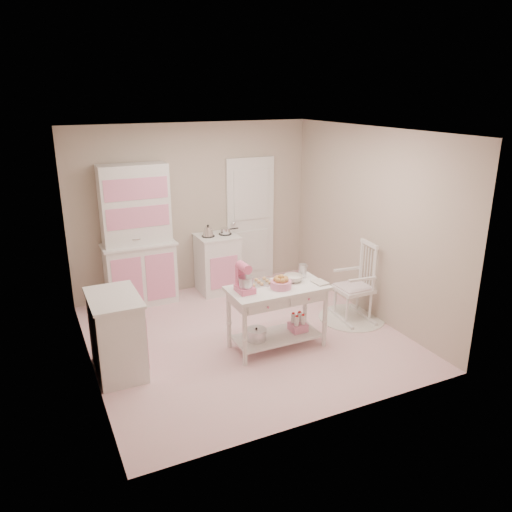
{
  "coord_description": "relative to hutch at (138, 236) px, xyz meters",
  "views": [
    {
      "loc": [
        -2.36,
        -5.34,
        3.04
      ],
      "look_at": [
        0.2,
        0.08,
        1.05
      ],
      "focal_mm": 35.0,
      "sensor_mm": 36.0,
      "label": 1
    }
  ],
  "objects": [
    {
      "name": "room_shell",
      "position": [
        0.94,
        -1.66,
        0.61
      ],
      "size": [
        3.84,
        3.84,
        2.62
      ],
      "color": "pink",
      "rests_on": "ground"
    },
    {
      "name": "door",
      "position": [
        1.89,
        0.21,
        -0.02
      ],
      "size": [
        0.82,
        0.05,
        2.04
      ],
      "primitive_type": "cube",
      "color": "white",
      "rests_on": "ground"
    },
    {
      "name": "hutch",
      "position": [
        0.0,
        0.0,
        0.0
      ],
      "size": [
        1.06,
        0.5,
        2.08
      ],
      "primitive_type": "cube",
      "color": "white",
      "rests_on": "ground"
    },
    {
      "name": "stove",
      "position": [
        1.2,
        -0.05,
        -0.58
      ],
      "size": [
        0.62,
        0.57,
        0.92
      ],
      "primitive_type": "cube",
      "color": "white",
      "rests_on": "ground"
    },
    {
      "name": "base_cabinet",
      "position": [
        -0.69,
        -1.82,
        -0.58
      ],
      "size": [
        0.54,
        0.84,
        0.92
      ],
      "primitive_type": "cube",
      "color": "white",
      "rests_on": "ground"
    },
    {
      "name": "lace_rug",
      "position": [
        2.52,
        -1.81,
        -1.03
      ],
      "size": [
        0.92,
        0.92,
        0.01
      ],
      "primitive_type": "cylinder",
      "color": "white",
      "rests_on": "ground"
    },
    {
      "name": "rocking_chair",
      "position": [
        2.52,
        -1.81,
        -0.49
      ],
      "size": [
        0.56,
        0.77,
        1.1
      ],
      "primitive_type": "cube",
      "rotation": [
        0.0,
        0.0,
        -0.11
      ],
      "color": "white",
      "rests_on": "ground"
    },
    {
      "name": "work_table",
      "position": [
        1.19,
        -2.08,
        -0.64
      ],
      "size": [
        1.2,
        0.6,
        0.8
      ],
      "primitive_type": "cube",
      "color": "white",
      "rests_on": "ground"
    },
    {
      "name": "stand_mixer",
      "position": [
        0.77,
        -2.06,
        -0.07
      ],
      "size": [
        0.21,
        0.29,
        0.34
      ],
      "primitive_type": "cube",
      "rotation": [
        0.0,
        0.0,
        0.05
      ],
      "color": "pink",
      "rests_on": "work_table"
    },
    {
      "name": "cookie_tray",
      "position": [
        1.04,
        -1.9,
        -0.23
      ],
      "size": [
        0.34,
        0.24,
        0.02
      ],
      "primitive_type": "cube",
      "color": "silver",
      "rests_on": "work_table"
    },
    {
      "name": "bread_basket",
      "position": [
        1.21,
        -2.13,
        -0.19
      ],
      "size": [
        0.25,
        0.25,
        0.09
      ],
      "primitive_type": "cylinder",
      "color": "pink",
      "rests_on": "work_table"
    },
    {
      "name": "mixing_bowl",
      "position": [
        1.45,
        -2.0,
        -0.2
      ],
      "size": [
        0.24,
        0.24,
        0.08
      ],
      "primitive_type": "imported",
      "color": "silver",
      "rests_on": "work_table"
    },
    {
      "name": "metal_pitcher",
      "position": [
        1.63,
        -1.92,
        -0.16
      ],
      "size": [
        0.1,
        0.1,
        0.17
      ],
      "primitive_type": "cylinder",
      "color": "silver",
      "rests_on": "work_table"
    },
    {
      "name": "recipe_book",
      "position": [
        1.64,
        -2.2,
        -0.23
      ],
      "size": [
        0.17,
        0.21,
        0.02
      ],
      "primitive_type": "imported",
      "rotation": [
        0.0,
        0.0,
        0.08
      ],
      "color": "silver",
      "rests_on": "work_table"
    }
  ]
}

